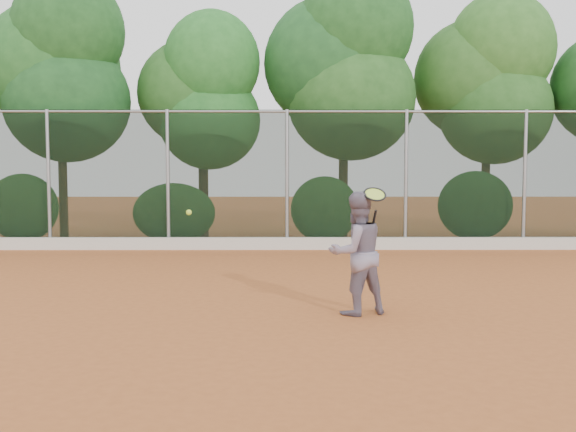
{
  "coord_description": "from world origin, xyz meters",
  "views": [
    {
      "loc": [
        -0.04,
        -9.16,
        1.96
      ],
      "look_at": [
        0.0,
        1.0,
        1.25
      ],
      "focal_mm": 40.0,
      "sensor_mm": 36.0,
      "label": 1
    }
  ],
  "objects": [
    {
      "name": "chainlink_fence",
      "position": [
        -0.0,
        7.0,
        1.86
      ],
      "size": [
        24.09,
        0.09,
        3.5
      ],
      "color": "black",
      "rests_on": "ground"
    },
    {
      "name": "foliage_backdrop",
      "position": [
        -0.55,
        8.98,
        4.4
      ],
      "size": [
        23.7,
        3.63,
        7.55
      ],
      "color": "#492D1C",
      "rests_on": "ground"
    },
    {
      "name": "ground",
      "position": [
        0.0,
        0.0,
        0.0
      ],
      "size": [
        80.0,
        80.0,
        0.0
      ],
      "primitive_type": "plane",
      "color": "#AC5928",
      "rests_on": "ground"
    },
    {
      "name": "tennis_player",
      "position": [
        0.93,
        -0.46,
        0.84
      ],
      "size": [
        1.0,
        0.91,
        1.69
      ],
      "primitive_type": "imported",
      "rotation": [
        0.0,
        0.0,
        3.54
      ],
      "color": "slate",
      "rests_on": "ground"
    },
    {
      "name": "concrete_curb",
      "position": [
        0.0,
        6.82,
        0.15
      ],
      "size": [
        24.0,
        0.2,
        0.3
      ],
      "primitive_type": "cube",
      "color": "beige",
      "rests_on": "ground"
    },
    {
      "name": "tennis_racket",
      "position": [
        1.16,
        -0.55,
        1.61
      ],
      "size": [
        0.35,
        0.32,
        0.59
      ],
      "color": "black",
      "rests_on": "ground"
    },
    {
      "name": "tennis_ball_in_flight",
      "position": [
        -1.32,
        -0.69,
        1.42
      ],
      "size": [
        0.07,
        0.07,
        0.07
      ],
      "color": "#CAF136",
      "rests_on": "ground"
    }
  ]
}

